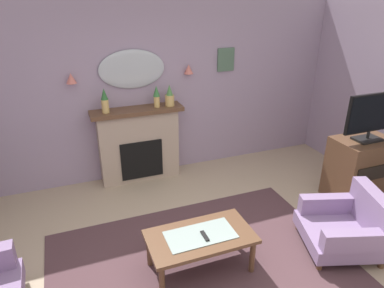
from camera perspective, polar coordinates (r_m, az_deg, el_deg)
The scene contains 16 objects.
floor at distance 3.84m, azimuth 3.28°, elevation -22.63°, with size 7.30×6.18×0.10m, color tan.
wall_back at distance 5.34m, azimuth -8.04°, elevation 8.36°, with size 7.30×0.10×2.65m, color #9E8CA8.
patterned_rug at distance 3.92m, azimuth 2.04°, elevation -20.10°, with size 3.20×2.40×0.01m, color #4C3338.
fireplace at distance 5.36m, azimuth -8.72°, elevation -0.19°, with size 1.36×0.36×1.16m.
mantel_vase_right at distance 5.01m, azimuth -14.24°, elevation 6.94°, with size 0.10×0.10×0.35m.
mantel_vase_centre at distance 5.14m, azimuth -5.89°, elevation 7.97°, with size 0.10×0.10×0.32m.
mantel_vase_left at distance 5.20m, azimuth -3.73°, elevation 7.80°, with size 0.14×0.14×0.32m.
wall_mirror at distance 5.15m, azimuth -9.88°, elevation 12.09°, with size 0.96×0.06×0.56m, color #B2BCC6.
wall_sconce_left at distance 5.02m, azimuth -19.39°, elevation 10.22°, with size 0.14×0.14×0.14m, color #D17066.
wall_sconce_right at distance 5.34m, azimuth -0.56°, elevation 12.29°, with size 0.14×0.14×0.14m, color #D17066.
framed_picture at distance 5.63m, azimuth 5.61°, elevation 13.72°, with size 0.28×0.03×0.36m, color #4C6B56.
coffee_table at distance 3.70m, azimuth 1.39°, elevation -15.50°, with size 1.10×0.60×0.45m.
tv_remote at distance 3.63m, azimuth 2.14°, elevation -14.99°, with size 0.04×0.16×0.02m, color black.
armchair_in_corner at distance 4.39m, azimuth 24.50°, elevation -12.14°, with size 1.03×1.02×0.71m.
tv_cabinet at distance 5.40m, azimuth 25.95°, elevation -3.72°, with size 0.80×0.57×0.90m.
tv_flatscreen at distance 5.10m, azimuth 27.69°, elevation 4.15°, with size 0.84×0.24×0.65m.
Camera 1 is at (-1.13, -2.39, 2.73)m, focal length 32.23 mm.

